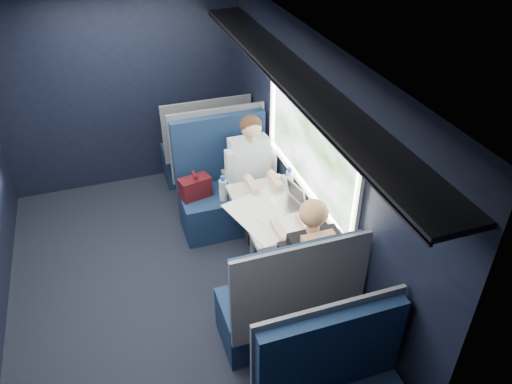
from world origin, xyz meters
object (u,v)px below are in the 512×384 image
object	(u,v)px
laptop	(291,199)
cup	(278,179)
woman	(307,257)
seat_bay_far	(285,306)
seat_bay_near	(225,190)
seat_row_front	(205,150)
bottle_small	(290,180)
table	(270,215)
man	(253,171)

from	to	relation	value
laptop	cup	xyz separation A→B (m)	(0.02, 0.38, -0.02)
woman	seat_bay_far	bearing A→B (deg)	-146.18
seat_bay_near	cup	distance (m)	0.74
cup	woman	bearing A→B (deg)	-98.34
seat_row_front	bottle_small	distance (m)	1.69
table	seat_bay_near	distance (m)	0.93
bottle_small	cup	world-z (taller)	bottle_small
seat_bay_near	bottle_small	distance (m)	0.91
table	woman	world-z (taller)	woman
seat_bay_near	seat_bay_far	bearing A→B (deg)	-89.60
seat_bay_far	man	distance (m)	1.62
table	seat_bay_near	size ratio (longest dim) A/B	0.79
man	laptop	xyz separation A→B (m)	(0.14, -0.70, 0.08)
seat_row_front	woman	size ratio (longest dim) A/B	0.88
seat_bay_far	seat_bay_near	bearing A→B (deg)	90.40
seat_row_front	bottle_small	size ratio (longest dim) A/B	4.77
seat_row_front	bottle_small	world-z (taller)	seat_row_front
woman	bottle_small	xyz separation A→B (m)	(0.22, 0.94, 0.12)
cup	laptop	bearing A→B (deg)	-93.54
table	seat_bay_near	xyz separation A→B (m)	(-0.19, 0.87, -0.24)
seat_row_front	cup	xyz separation A→B (m)	(0.41, -1.42, 0.37)
table	man	size ratio (longest dim) A/B	0.76
seat_bay_far	seat_row_front	world-z (taller)	seat_bay_far
seat_bay_near	woman	size ratio (longest dim) A/B	0.95
seat_bay_far	cup	xyz separation A→B (m)	(0.41, 1.25, 0.37)
seat_bay_far	man	world-z (taller)	man
laptop	cup	distance (m)	0.38
woman	table	bearing A→B (deg)	95.45
table	seat_bay_near	world-z (taller)	seat_bay_near
seat_bay_near	woman	distance (m)	1.63
seat_bay_far	cup	size ratio (longest dim) A/B	15.57
cup	seat_bay_far	bearing A→B (deg)	-108.09
laptop	man	bearing A→B (deg)	101.03
laptop	seat_bay_near	bearing A→B (deg)	114.59
table	cup	xyz separation A→B (m)	(0.23, 0.38, 0.12)
seat_row_front	woman	bearing A→B (deg)	-84.30
woman	seat_row_front	bearing A→B (deg)	95.70
seat_bay_far	bottle_small	xyz separation A→B (m)	(0.47, 1.10, 0.43)
table	cup	bearing A→B (deg)	59.03
seat_row_front	bottle_small	xyz separation A→B (m)	(0.47, -1.57, 0.44)
seat_bay_near	seat_row_front	world-z (taller)	seat_bay_near
man	laptop	bearing A→B (deg)	-78.97
seat_bay_near	cup	world-z (taller)	seat_bay_near
laptop	cup	world-z (taller)	laptop
seat_bay_far	cup	distance (m)	1.37
seat_row_front	man	size ratio (longest dim) A/B	0.88
table	woman	size ratio (longest dim) A/B	0.76
man	woman	bearing A→B (deg)	-90.00
table	laptop	size ratio (longest dim) A/B	3.06
laptop	seat_bay_far	bearing A→B (deg)	-113.74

